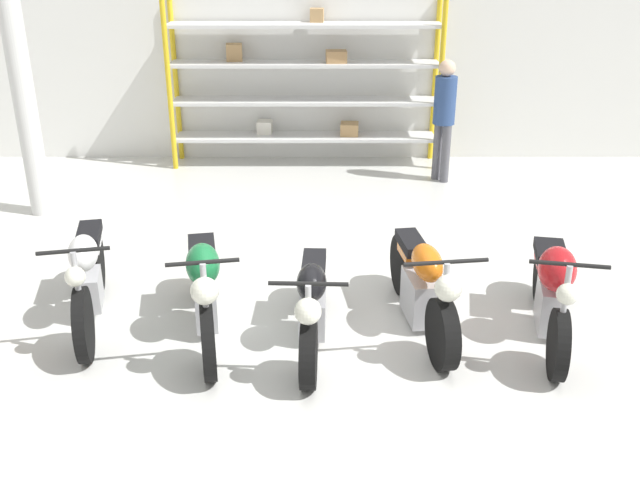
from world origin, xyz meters
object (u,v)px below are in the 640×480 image
(shelving_rack, at_px, (307,83))
(person_browsing, at_px, (447,111))
(motorcycle_white, at_px, (91,275))
(motorcycle_red, at_px, (555,289))
(motorcycle_orange, at_px, (425,286))
(motorcycle_green, at_px, (207,287))
(motorcycle_black, at_px, (314,303))

(shelving_rack, bearing_deg, person_browsing, -22.71)
(motorcycle_white, bearing_deg, motorcycle_red, 74.58)
(motorcycle_orange, bearing_deg, shelving_rack, -174.80)
(motorcycle_white, relative_size, person_browsing, 1.13)
(motorcycle_green, distance_m, person_browsing, 5.37)
(shelving_rack, xyz_separation_m, motorcycle_orange, (1.20, -5.21, -0.87))
(shelving_rack, height_order, motorcycle_white, shelving_rack)
(motorcycle_orange, bearing_deg, motorcycle_red, 75.00)
(motorcycle_green, xyz_separation_m, motorcycle_red, (3.19, 0.00, -0.02))
(motorcycle_orange, relative_size, motorcycle_red, 1.00)
(motorcycle_white, distance_m, motorcycle_black, 2.18)
(motorcycle_white, relative_size, motorcycle_green, 0.97)
(shelving_rack, relative_size, motorcycle_white, 2.07)
(shelving_rack, height_order, person_browsing, shelving_rack)
(motorcycle_black, bearing_deg, shelving_rack, -176.16)
(shelving_rack, bearing_deg, motorcycle_white, -111.12)
(motorcycle_green, bearing_deg, motorcycle_black, 71.77)
(motorcycle_green, distance_m, motorcycle_orange, 2.02)
(motorcycle_red, bearing_deg, motorcycle_white, -82.80)
(shelving_rack, height_order, motorcycle_orange, shelving_rack)
(shelving_rack, bearing_deg, motorcycle_orange, -77.03)
(motorcycle_black, relative_size, person_browsing, 1.09)
(motorcycle_red, bearing_deg, motorcycle_orange, -86.43)
(motorcycle_black, relative_size, motorcycle_red, 0.97)
(motorcycle_black, xyz_separation_m, motorcycle_orange, (1.03, 0.29, 0.02))
(shelving_rack, xyz_separation_m, motorcycle_red, (2.37, -5.36, -0.83))
(shelving_rack, bearing_deg, motorcycle_black, -88.23)
(motorcycle_green, height_order, motorcycle_orange, motorcycle_green)
(person_browsing, bearing_deg, motorcycle_green, 22.17)
(motorcycle_white, bearing_deg, motorcycle_orange, 75.92)
(motorcycle_orange, height_order, person_browsing, person_browsing)
(person_browsing, bearing_deg, motorcycle_red, 58.67)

